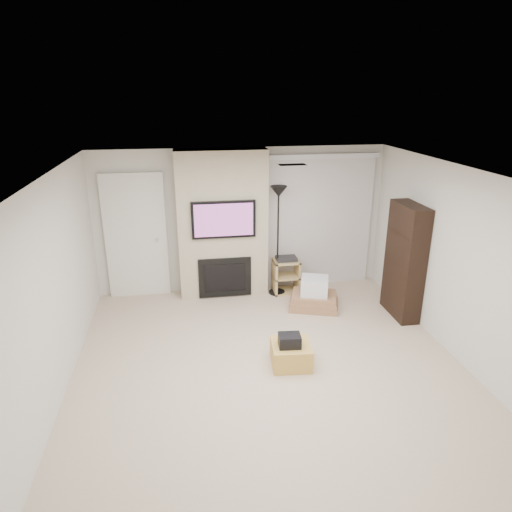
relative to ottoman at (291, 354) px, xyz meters
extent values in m
cube|color=#C6AF97|center=(-0.29, -0.14, -0.15)|extent=(5.00, 5.50, 0.00)
cube|color=white|center=(-0.29, -0.14, 2.35)|extent=(5.00, 5.50, 0.00)
cube|color=silver|center=(-0.29, 2.61, 1.10)|extent=(5.00, 0.00, 2.50)
cube|color=silver|center=(-0.29, -2.89, 1.10)|extent=(5.00, 0.00, 2.50)
cube|color=silver|center=(-2.79, -0.14, 1.10)|extent=(0.00, 5.50, 2.50)
cube|color=silver|center=(2.21, -0.14, 1.10)|extent=(0.00, 5.50, 2.50)
cube|color=silver|center=(0.11, 0.66, 2.35)|extent=(0.35, 0.18, 0.01)
cube|color=gold|center=(0.00, 0.00, 0.00)|extent=(0.54, 0.54, 0.30)
cube|color=black|center=(-0.03, -0.04, 0.23)|extent=(0.30, 0.24, 0.16)
cube|color=#B6AA8E|center=(-0.64, 2.41, 1.10)|extent=(1.50, 0.40, 2.50)
cube|color=black|center=(-0.64, 2.18, 1.25)|extent=(1.05, 0.06, 0.62)
cube|color=#773672|center=(-0.64, 2.14, 1.25)|extent=(0.96, 0.00, 0.54)
cube|color=black|center=(-0.64, 2.20, 0.22)|extent=(0.90, 0.04, 0.70)
cube|color=black|center=(-0.64, 2.18, 0.22)|extent=(0.70, 0.02, 0.50)
cube|color=silver|center=(-2.09, 2.57, 0.92)|extent=(1.02, 0.08, 2.14)
cube|color=beige|center=(-2.09, 2.58, 0.87)|extent=(0.90, 0.05, 2.05)
cylinder|color=silver|center=(-1.75, 2.53, 0.85)|extent=(0.07, 0.06, 0.07)
cube|color=silver|center=(1.11, 2.55, 2.18)|extent=(1.98, 0.10, 0.08)
cube|color=silver|center=(1.11, 2.56, 0.99)|extent=(1.90, 0.03, 2.29)
cylinder|color=black|center=(0.28, 2.22, -0.13)|extent=(0.28, 0.28, 0.03)
cylinder|color=black|center=(0.28, 2.22, 0.76)|extent=(0.03, 0.03, 1.78)
cone|color=black|center=(0.28, 2.22, 1.67)|extent=(0.28, 0.28, 0.18)
cube|color=tan|center=(0.24, 2.24, 0.15)|extent=(0.04, 0.38, 0.60)
cube|color=tan|center=(0.65, 2.24, 0.15)|extent=(0.04, 0.38, 0.60)
cube|color=tan|center=(0.44, 2.24, -0.14)|extent=(0.45, 0.38, 0.03)
cube|color=tan|center=(0.44, 2.24, 0.15)|extent=(0.45, 0.38, 0.03)
cube|color=tan|center=(0.44, 2.24, 0.43)|extent=(0.45, 0.38, 0.03)
cube|color=black|center=(0.44, 2.24, 0.48)|extent=(0.35, 0.25, 0.06)
cube|color=#996C4B|center=(0.77, 1.57, -0.11)|extent=(0.93, 0.81, 0.09)
cube|color=#996C4B|center=(0.77, 1.57, -0.03)|extent=(0.88, 0.76, 0.08)
cube|color=#996C4B|center=(0.77, 1.57, 0.05)|extent=(0.83, 0.71, 0.08)
cube|color=silver|center=(0.77, 1.57, 0.23)|extent=(0.53, 0.50, 0.29)
cube|color=black|center=(2.05, 1.12, 0.75)|extent=(0.30, 0.80, 1.80)
cube|color=black|center=(2.03, 1.12, 0.30)|extent=(0.26, 0.72, 0.02)
cube|color=black|center=(2.03, 1.12, 0.75)|extent=(0.26, 0.72, 0.02)
cube|color=black|center=(2.03, 1.12, 1.20)|extent=(0.26, 0.72, 0.02)
camera|label=1|loc=(-1.29, -4.99, 3.24)|focal=32.00mm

